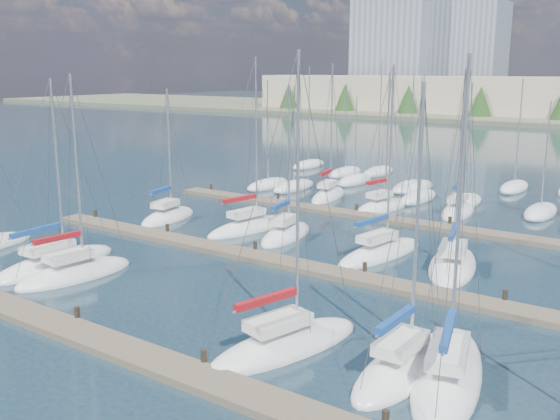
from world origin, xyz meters
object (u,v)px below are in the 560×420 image
Objects in this scene: sailboat_d at (285,345)px; sailboat_b at (55,264)px; sailboat_o at (381,207)px; sailboat_c at (75,274)px; sailboat_h at (168,217)px; sailboat_p at (458,211)px; sailboat_f at (448,374)px; sailboat_n at (328,195)px; sailboat_i at (250,227)px; sailboat_l at (453,265)px; sailboat_j at (286,234)px; sailboat_k at (380,253)px; sailboat_e at (404,367)px.

sailboat_b is at bearing -169.40° from sailboat_d.
sailboat_d is at bearing -62.05° from sailboat_o.
sailboat_h is at bearing 120.09° from sailboat_c.
sailboat_o reaches higher than sailboat_p.
sailboat_f is (9.48, -28.24, -0.01)m from sailboat_p.
sailboat_n is at bearing 174.97° from sailboat_o.
sailboat_c is (-1.74, -14.53, -0.02)m from sailboat_i.
sailboat_j is at bearing 165.13° from sailboat_l.
sailboat_j is 0.88× the size of sailboat_f.
sailboat_p is at bearing 29.59° from sailboat_h.
sailboat_n is 1.06× the size of sailboat_c.
sailboat_k is (12.31, -14.23, -0.01)m from sailboat_n.
sailboat_k is 1.02× the size of sailboat_l.
sailboat_l is at bearing 94.36° from sailboat_f.
sailboat_n is 1.08× the size of sailboat_b.
sailboat_e is (7.82, -28.66, -0.01)m from sailboat_p.
sailboat_h is at bearing 101.60° from sailboat_b.
sailboat_h is at bearing -124.08° from sailboat_n.
sailboat_l is (23.23, 0.87, -0.01)m from sailboat_h.
sailboat_c reaches higher than sailboat_h.
sailboat_l reaches higher than sailboat_p.
sailboat_h is 0.92× the size of sailboat_b.
sailboat_h is 14.50m from sailboat_c.
sailboat_b is at bearing -129.27° from sailboat_j.
sailboat_o reaches higher than sailboat_j.
sailboat_k reaches higher than sailboat_p.
sailboat_p reaches higher than sailboat_j.
sailboat_d is (13.77, -15.45, -0.01)m from sailboat_i.
sailboat_p is 0.90× the size of sailboat_d.
sailboat_p is at bearing 106.72° from sailboat_e.
sailboat_i is 15.78m from sailboat_l.
sailboat_j is at bearing 139.43° from sailboat_d.
sailboat_d is (15.51, -0.93, 0.01)m from sailboat_c.
sailboat_c reaches higher than sailboat_j.
sailboat_c is (-0.48, -28.21, -0.02)m from sailboat_n.
sailboat_h is 0.96× the size of sailboat_j.
sailboat_f is at bearing 27.42° from sailboat_d.
sailboat_i is at bearing 144.01° from sailboat_e.
sailboat_f reaches higher than sailboat_c.
sailboat_b is 18.18m from sailboat_d.
sailboat_b reaches higher than sailboat_h.
sailboat_k is at bearing 168.12° from sailboat_l.
sailboat_e is 5.16m from sailboat_d.
sailboat_n reaches higher than sailboat_l.
sailboat_o is 1.01× the size of sailboat_c.
sailboat_f is at bearing 8.27° from sailboat_c.
sailboat_e is at bearing -37.03° from sailboat_h.
sailboat_n is at bearing 175.54° from sailboat_p.
sailboat_f is at bearing -63.33° from sailboat_n.
sailboat_f is 6.87m from sailboat_d.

